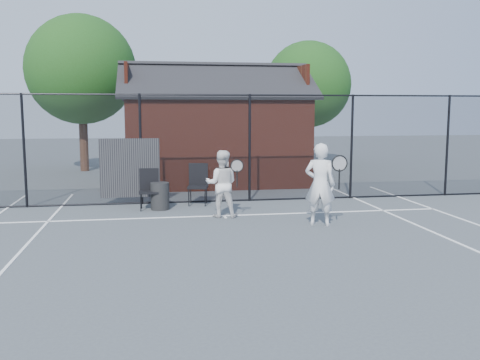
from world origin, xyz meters
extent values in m
plane|color=#474D51|center=(0.00, 0.00, 0.00)|extent=(80.00, 80.00, 0.00)
cube|color=white|center=(0.00, 3.00, 0.01)|extent=(11.00, 0.06, 0.01)
cube|color=white|center=(0.00, 2.85, 0.01)|extent=(0.06, 0.30, 0.01)
cylinder|color=black|center=(-5.00, 5.00, 1.50)|extent=(0.07, 0.07, 3.00)
cylinder|color=black|center=(-2.00, 5.00, 1.50)|extent=(0.07, 0.07, 3.00)
cylinder|color=black|center=(1.00, 5.00, 1.50)|extent=(0.07, 0.07, 3.00)
cylinder|color=black|center=(4.00, 5.00, 1.50)|extent=(0.07, 0.07, 3.00)
cylinder|color=black|center=(7.00, 5.00, 1.50)|extent=(0.07, 0.07, 3.00)
cylinder|color=black|center=(0.00, 5.00, 2.97)|extent=(22.00, 0.04, 0.04)
cylinder|color=black|center=(0.00, 5.00, 0.03)|extent=(22.00, 0.04, 0.04)
cube|color=black|center=(0.00, 5.00, 1.50)|extent=(22.00, 3.00, 0.01)
cube|color=black|center=(-2.30, 4.98, 1.00)|extent=(1.60, 0.04, 1.60)
cube|color=#602416|center=(0.50, 9.00, 1.50)|extent=(6.00, 4.00, 3.00)
cube|color=black|center=(0.50, 8.00, 3.53)|extent=(6.50, 2.36, 1.32)
cube|color=black|center=(0.50, 10.00, 3.53)|extent=(6.50, 2.36, 1.32)
cube|color=#602416|center=(-2.45, 9.00, 3.53)|extent=(0.10, 2.80, 1.06)
cube|color=#602416|center=(3.45, 9.00, 3.53)|extent=(0.10, 2.80, 1.06)
cylinder|color=#331F14|center=(-4.50, 13.50, 1.26)|extent=(0.36, 0.36, 2.52)
sphere|color=#1C4313|center=(-4.50, 13.50, 4.20)|extent=(4.48, 4.48, 4.48)
cylinder|color=#331F14|center=(5.50, 14.50, 1.12)|extent=(0.36, 0.36, 2.23)
sphere|color=#1C4313|center=(5.50, 14.50, 3.72)|extent=(3.97, 3.97, 3.97)
imported|color=white|center=(1.96, 1.60, 0.92)|extent=(0.79, 0.68, 1.84)
torus|color=black|center=(2.27, 1.23, 1.43)|extent=(0.36, 0.03, 0.36)
cylinder|color=black|center=(2.27, 1.23, 1.08)|extent=(0.03, 0.03, 0.44)
imported|color=white|center=(-0.07, 2.91, 0.80)|extent=(0.88, 0.74, 1.61)
torus|color=black|center=(0.25, 2.59, 1.27)|extent=(0.32, 0.03, 0.32)
cylinder|color=black|center=(0.25, 2.59, 0.97)|extent=(0.03, 0.03, 0.39)
cube|color=black|center=(-1.80, 4.10, 0.52)|extent=(0.51, 0.53, 1.03)
cube|color=black|center=(-0.50, 4.60, 0.55)|extent=(0.62, 0.64, 1.09)
cylinder|color=black|center=(-1.52, 4.10, 0.35)|extent=(0.52, 0.52, 0.70)
camera|label=1|loc=(-1.72, -9.68, 2.57)|focal=40.00mm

